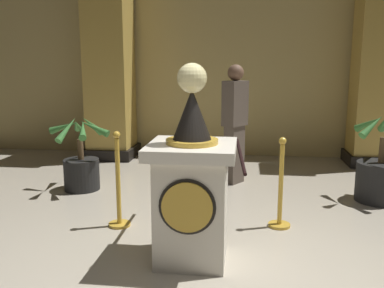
{
  "coord_description": "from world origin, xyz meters",
  "views": [
    {
      "loc": [
        0.16,
        -3.18,
        1.75
      ],
      "look_at": [
        -0.29,
        0.35,
        1.06
      ],
      "focal_mm": 39.24,
      "sensor_mm": 36.0,
      "label": 1
    }
  ],
  "objects_px": {
    "stanchion_near": "(280,196)",
    "potted_palm_right": "(380,176)",
    "stanchion_far": "(119,193)",
    "potted_palm_left": "(81,165)",
    "pedestal_clock": "(192,187)",
    "bystander_guest": "(235,121)"
  },
  "relations": [
    {
      "from": "stanchion_near",
      "to": "potted_palm_right",
      "type": "height_order",
      "value": "potted_palm_right"
    },
    {
      "from": "stanchion_far",
      "to": "potted_palm_left",
      "type": "height_order",
      "value": "potted_palm_left"
    },
    {
      "from": "potted_palm_right",
      "to": "pedestal_clock",
      "type": "bearing_deg",
      "value": -138.52
    },
    {
      "from": "potted_palm_right",
      "to": "bystander_guest",
      "type": "relative_size",
      "value": 0.67
    },
    {
      "from": "stanchion_near",
      "to": "bystander_guest",
      "type": "bearing_deg",
      "value": 108.2
    },
    {
      "from": "stanchion_near",
      "to": "stanchion_far",
      "type": "bearing_deg",
      "value": -173.38
    },
    {
      "from": "potted_palm_left",
      "to": "stanchion_near",
      "type": "bearing_deg",
      "value": -21.39
    },
    {
      "from": "stanchion_far",
      "to": "bystander_guest",
      "type": "xyz_separation_m",
      "value": [
        1.19,
        1.86,
        0.56
      ]
    },
    {
      "from": "stanchion_near",
      "to": "potted_palm_right",
      "type": "relative_size",
      "value": 0.85
    },
    {
      "from": "stanchion_near",
      "to": "stanchion_far",
      "type": "height_order",
      "value": "stanchion_far"
    },
    {
      "from": "stanchion_far",
      "to": "stanchion_near",
      "type": "bearing_deg",
      "value": 6.62
    },
    {
      "from": "stanchion_near",
      "to": "potted_palm_left",
      "type": "height_order",
      "value": "potted_palm_left"
    },
    {
      "from": "stanchion_far",
      "to": "bystander_guest",
      "type": "bearing_deg",
      "value": 57.39
    },
    {
      "from": "potted_palm_right",
      "to": "potted_palm_left",
      "type": "bearing_deg",
      "value": -179.97
    },
    {
      "from": "stanchion_far",
      "to": "potted_palm_right",
      "type": "relative_size",
      "value": 0.91
    },
    {
      "from": "pedestal_clock",
      "to": "potted_palm_left",
      "type": "xyz_separation_m",
      "value": [
        -1.8,
        1.93,
        -0.32
      ]
    },
    {
      "from": "potted_palm_right",
      "to": "bystander_guest",
      "type": "distance_m",
      "value": 2.07
    },
    {
      "from": "potted_palm_right",
      "to": "bystander_guest",
      "type": "xyz_separation_m",
      "value": [
        -1.88,
        0.62,
        0.6
      ]
    },
    {
      "from": "pedestal_clock",
      "to": "stanchion_far",
      "type": "xyz_separation_m",
      "value": [
        -0.89,
        0.69,
        -0.31
      ]
    },
    {
      "from": "bystander_guest",
      "to": "pedestal_clock",
      "type": "bearing_deg",
      "value": -96.76
    },
    {
      "from": "pedestal_clock",
      "to": "stanchion_far",
      "type": "bearing_deg",
      "value": 142.29
    },
    {
      "from": "stanchion_near",
      "to": "stanchion_far",
      "type": "relative_size",
      "value": 0.94
    }
  ]
}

